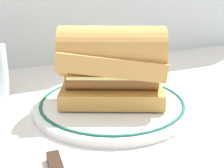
# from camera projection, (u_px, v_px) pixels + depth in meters

# --- Properties ---
(ground_plane) EXTENTS (1.50, 1.50, 0.00)m
(ground_plane) POSITION_uv_depth(u_px,v_px,m) (105.00, 119.00, 0.51)
(ground_plane) COLOR silver
(plate) EXTENTS (0.28, 0.28, 0.01)m
(plate) POSITION_uv_depth(u_px,v_px,m) (112.00, 104.00, 0.55)
(plate) COLOR white
(plate) RESTS_ON ground_plane
(sausage_sandwich) EXTENTS (0.20, 0.16, 0.13)m
(sausage_sandwich) POSITION_uv_depth(u_px,v_px,m) (112.00, 64.00, 0.52)
(sausage_sandwich) COLOR gold
(sausage_sandwich) RESTS_ON plate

